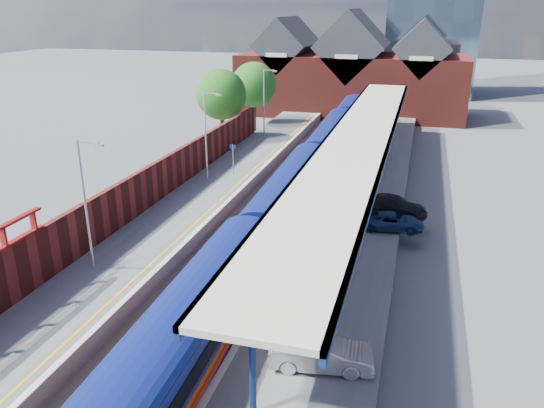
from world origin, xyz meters
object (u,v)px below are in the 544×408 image
at_px(lamp_post_c, 207,131).
at_px(parked_car_dark, 394,205).
at_px(train, 315,161).
at_px(parked_car_silver, 321,353).
at_px(lamp_post_b, 87,198).
at_px(platform_sign, 233,154).
at_px(parked_car_blue, 392,221).
at_px(lamp_post_d, 265,98).

distance_m(lamp_post_c, parked_car_dark, 15.62).
xyz_separation_m(train, parked_car_silver, (5.27, -24.72, -0.46)).
xyz_separation_m(lamp_post_b, parked_car_dark, (14.79, 12.23, -3.35)).
bearing_deg(train, platform_sign, -164.37).
relative_size(platform_sign, parked_car_silver, 0.63).
bearing_deg(lamp_post_b, parked_car_dark, 39.59).
bearing_deg(parked_car_blue, train, 29.24).
bearing_deg(platform_sign, parked_car_blue, -31.90).
xyz_separation_m(lamp_post_b, parked_car_silver, (13.12, -4.90, -3.33)).
bearing_deg(parked_car_silver, train, 3.50).
relative_size(parked_car_silver, parked_car_blue, 1.02).
distance_m(train, lamp_post_b, 21.51).
height_order(lamp_post_b, lamp_post_c, same).
distance_m(lamp_post_c, parked_car_silver, 24.90).
height_order(platform_sign, parked_car_silver, platform_sign).
xyz_separation_m(lamp_post_b, parked_car_blue, (14.86, 9.60, -3.45)).
bearing_deg(parked_car_dark, lamp_post_b, 140.35).
bearing_deg(train, parked_car_silver, -77.97).
bearing_deg(train, lamp_post_c, -154.08).
bearing_deg(lamp_post_d, platform_sign, -84.44).
relative_size(parked_car_dark, parked_car_blue, 1.13).
relative_size(lamp_post_c, platform_sign, 2.80).
relative_size(lamp_post_b, platform_sign, 2.80).
distance_m(lamp_post_d, platform_sign, 14.25).
distance_m(lamp_post_b, lamp_post_d, 32.00).
xyz_separation_m(parked_car_dark, parked_car_blue, (0.08, -2.63, -0.10)).
xyz_separation_m(lamp_post_c, parked_car_dark, (14.79, -3.77, -3.35)).
xyz_separation_m(parked_car_silver, parked_car_blue, (1.74, 14.50, -0.11)).
xyz_separation_m(lamp_post_c, parked_car_blue, (14.86, -6.40, -3.45)).
bearing_deg(parked_car_blue, parked_car_silver, 167.96).
bearing_deg(parked_car_dark, train, 53.15).
relative_size(lamp_post_c, parked_car_dark, 1.58).
relative_size(lamp_post_c, lamp_post_d, 1.00).
bearing_deg(parked_car_dark, lamp_post_c, 86.44).
distance_m(lamp_post_c, lamp_post_d, 16.00).
bearing_deg(parked_car_dark, parked_car_blue, -167.57).
relative_size(lamp_post_d, parked_car_silver, 1.75).
xyz_separation_m(lamp_post_d, parked_car_blue, (14.86, -22.40, -3.45)).
height_order(train, platform_sign, platform_sign).
distance_m(lamp_post_b, parked_car_silver, 14.40).
height_order(parked_car_silver, parked_car_blue, parked_car_silver).
xyz_separation_m(lamp_post_c, parked_car_silver, (13.12, -20.90, -3.33)).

